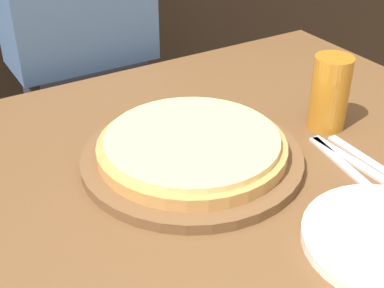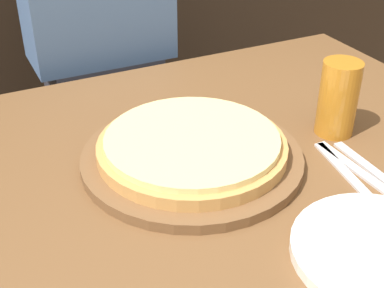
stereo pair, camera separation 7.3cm
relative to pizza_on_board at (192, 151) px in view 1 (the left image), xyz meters
The scene contains 6 objects.
pizza_on_board is the anchor object (origin of this frame).
beer_glass 0.32m from the pizza_on_board, ahead, with size 0.08×0.08×0.15m.
fork 0.28m from the pizza_on_board, 34.55° to the right, with size 0.05×0.21×0.00m.
dinner_knife 0.30m from the pizza_on_board, 31.86° to the right, with size 0.02×0.21×0.00m.
spoon 0.33m from the pizza_on_board, 29.53° to the right, with size 0.02×0.18×0.00m.
diner_person 0.63m from the pizza_on_board, 88.16° to the left, with size 0.38×0.20×1.35m.
Camera 1 is at (-0.42, -0.68, 1.31)m, focal length 50.00 mm.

